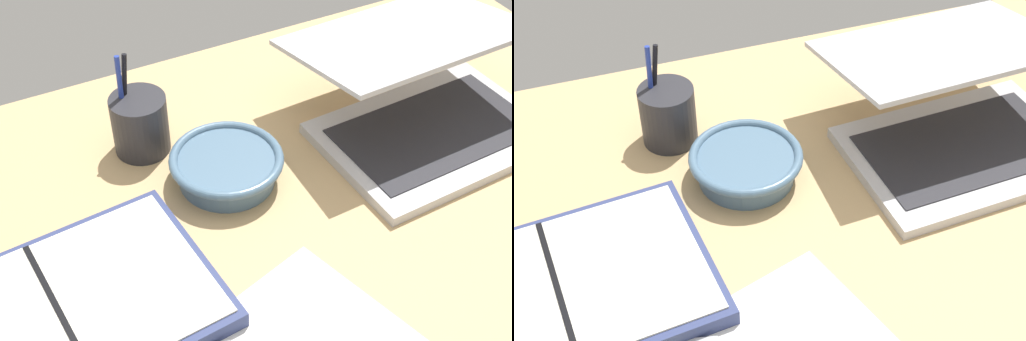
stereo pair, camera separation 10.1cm
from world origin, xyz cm
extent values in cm
cube|color=tan|center=(0.00, 0.00, 1.00)|extent=(140.00, 100.00, 2.00)
cube|color=#B7B7BC|center=(30.04, 8.49, 2.90)|extent=(37.11, 26.53, 1.80)
cube|color=#232328|center=(30.04, 8.49, 3.92)|extent=(32.47, 19.37, 0.24)
cube|color=#B7B7BC|center=(29.57, 18.73, 16.05)|extent=(37.10, 26.28, 5.16)
cube|color=silver|center=(29.59, 18.26, 15.96)|extent=(34.11, 23.62, 4.25)
cylinder|color=slate|center=(-4.06, 15.25, 4.08)|extent=(14.79, 14.79, 4.16)
torus|color=slate|center=(-4.06, 15.25, 6.16)|extent=(17.40, 17.40, 1.39)
cylinder|color=#28282D|center=(-12.91, 28.10, 6.89)|extent=(8.89, 8.89, 9.77)
cylinder|color=black|center=(-14.28, 30.12, 10.70)|extent=(3.20, 2.44, 15.33)
cylinder|color=#233899|center=(-14.87, 29.55, 10.92)|extent=(1.58, 1.85, 15.88)
cube|color=navy|center=(-34.08, 0.72, 3.33)|extent=(41.62, 29.52, 2.66)
cube|color=silver|center=(-24.55, 1.57, 4.81)|extent=(20.41, 25.47, 0.30)
cube|color=black|center=(-34.08, 0.72, 4.96)|extent=(2.91, 23.91, 0.30)
torus|color=#232328|center=(-25.52, -7.89, 2.30)|extent=(3.90, 3.90, 0.70)
camera|label=1|loc=(-36.62, -57.91, 76.92)|focal=50.00mm
camera|label=2|loc=(-27.39, -61.88, 76.92)|focal=50.00mm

